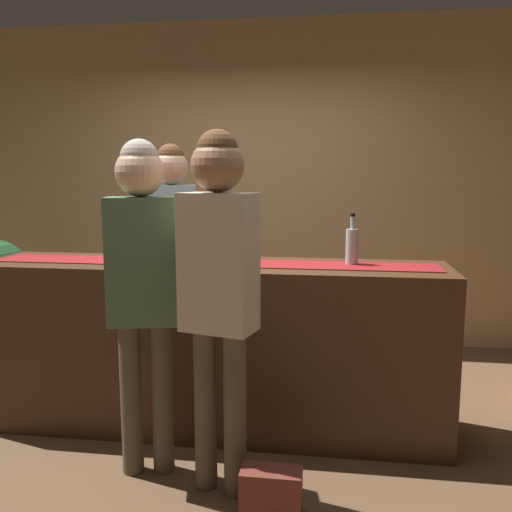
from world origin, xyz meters
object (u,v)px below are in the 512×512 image
Objects in this scene: customer_browsing at (143,272)px; customer_sipping at (219,273)px; wine_bottle_clear at (352,246)px; wine_bottle_amber at (226,244)px; wine_glass_near_customer at (121,244)px; wine_glass_mid_counter at (200,245)px; bartender at (172,238)px; wine_glass_far_end at (155,244)px; handbag at (271,492)px.

customer_sipping is at bearing -28.28° from customer_browsing.
wine_bottle_clear and wine_bottle_amber have the same top height.
wine_bottle_amber is 2.10× the size of wine_glass_near_customer.
customer_sipping is (0.26, -0.70, -0.04)m from wine_glass_mid_counter.
customer_browsing is (-0.41, 0.12, -0.02)m from customer_sipping.
wine_glass_mid_counter is at bearing 125.37° from customer_sipping.
bartender is (-1.24, 0.52, -0.04)m from wine_bottle_clear.
bartender is (-0.05, 0.54, -0.03)m from wine_glass_far_end.
handbag is (0.82, -0.89, -1.02)m from wine_glass_far_end.
handbag is at bearing -39.55° from wine_glass_near_customer.
wine_glass_far_end is 0.51× the size of handbag.
wine_glass_near_customer is (-1.38, -0.07, -0.01)m from wine_bottle_clear.
customer_browsing is at bearing -58.97° from wine_glass_near_customer.
customer_sipping is at bearing -81.17° from wine_bottle_amber.
bartender is at bearing 121.54° from handbag.
handbag is at bearing -111.74° from wine_bottle_clear.
wine_bottle_clear is at bearing 68.26° from handbag.
wine_glass_far_end is (-0.29, 0.03, 0.00)m from wine_glass_mid_counter.
wine_glass_near_customer is (-0.63, -0.06, -0.01)m from wine_bottle_amber.
bartender reaches higher than wine_glass_mid_counter.
customer_sipping is at bearing 102.13° from bartender.
customer_browsing reaches higher than handbag.
wine_bottle_clear reaches higher than wine_glass_near_customer.
customer_sipping reaches higher than wine_glass_far_end.
wine_glass_mid_counter is 0.08× the size of customer_browsing.
bartender is (-0.34, 0.57, -0.03)m from wine_glass_mid_counter.
bartender is at bearing 157.40° from wine_bottle_clear.
bartender is (0.14, 0.59, -0.03)m from wine_glass_near_customer.
wine_glass_near_customer is at bearing -174.39° from wine_bottle_amber.
handbag is at bearing -16.62° from customer_sipping.
customer_sipping is at bearing 148.72° from handbag.
wine_glass_near_customer is 0.48m from wine_glass_mid_counter.
customer_sipping is (0.11, -0.74, -0.04)m from wine_bottle_amber.
handbag is at bearing -66.92° from wine_bottle_amber.
wine_bottle_clear is 1.22m from customer_browsing.
wine_bottle_clear is 0.98m from customer_sipping.
wine_bottle_amber is 0.64m from wine_glass_near_customer.
wine_glass_mid_counter is 0.75m from customer_sipping.
wine_glass_near_customer is at bearing -176.95° from wine_bottle_clear.
customer_browsing reaches higher than wine_glass_mid_counter.
wine_glass_far_end is at bearing 90.95° from customer_browsing.
wine_glass_mid_counter is 0.08× the size of bartender.
wine_glass_near_customer is 0.08× the size of bartender.
wine_glass_near_customer is 1.01m from customer_sipping.
wine_bottle_clear is 0.17× the size of customer_sipping.
wine_bottle_amber reaches higher than wine_glass_far_end.
bartender is at bearing 87.57° from customer_browsing.
customer_browsing is at bearing -76.93° from wine_glass_far_end.
wine_glass_far_end is (-0.44, -0.01, -0.01)m from wine_bottle_amber.
bartender reaches higher than customer_sipping.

